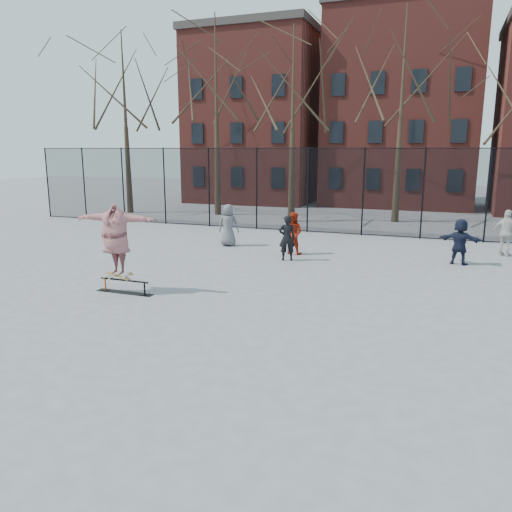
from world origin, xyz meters
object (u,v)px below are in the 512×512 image
at_px(bystander_black, 287,238).
at_px(bystander_navy, 460,242).
at_px(skater, 116,241).
at_px(bystander_white, 507,233).
at_px(bystander_red, 293,233).
at_px(skateboard, 118,277).
at_px(bystander_grey, 228,225).
at_px(skate_rail, 125,288).

height_order(bystander_black, bystander_navy, bystander_black).
xyz_separation_m(skater, bystander_white, (10.63, 9.17, -0.59)).
relative_size(bystander_red, bystander_navy, 1.00).
height_order(skateboard, bystander_black, bystander_black).
height_order(bystander_grey, bystander_white, bystander_white).
xyz_separation_m(bystander_grey, bystander_red, (2.95, -0.63, -0.06)).
bearing_deg(bystander_grey, skate_rail, 80.16).
height_order(skate_rail, bystander_grey, bystander_grey).
distance_m(skate_rail, bystander_red, 7.36).
bearing_deg(bystander_white, bystander_navy, 77.45).
bearing_deg(skateboard, bystander_grey, 89.06).
bearing_deg(bystander_grey, bystander_red, 157.50).
relative_size(skateboard, bystander_red, 0.51).
distance_m(bystander_red, bystander_navy, 5.91).
bearing_deg(bystander_red, skate_rail, 71.34).
distance_m(skater, bystander_navy, 11.42).
xyz_separation_m(skateboard, bystander_white, (10.63, 9.17, 0.43)).
distance_m(bystander_black, bystander_white, 8.26).
height_order(bystander_white, bystander_navy, bystander_white).
distance_m(skateboard, bystander_grey, 7.39).
distance_m(skateboard, bystander_black, 6.43).
height_order(skater, bystander_black, skater).
bearing_deg(bystander_white, skate_rail, 66.72).
height_order(skater, bystander_navy, skater).
relative_size(skate_rail, bystander_red, 1.09).
height_order(skateboard, bystander_navy, bystander_navy).
xyz_separation_m(skate_rail, bystander_navy, (8.77, 7.04, 0.65)).
height_order(skate_rail, bystander_red, bystander_red).
bearing_deg(skater, bystander_white, 32.67).
relative_size(skater, bystander_red, 1.50).
relative_size(bystander_red, bystander_white, 0.92).
bearing_deg(skater, bystander_red, 57.39).
bearing_deg(bystander_grey, bystander_navy, 167.41).
height_order(bystander_red, bystander_navy, bystander_navy).
bearing_deg(bystander_navy, bystander_white, -112.91).
distance_m(skate_rail, bystander_grey, 7.41).
xyz_separation_m(bystander_grey, bystander_white, (10.51, 1.79, 0.00)).
bearing_deg(bystander_white, skater, 66.18).
relative_size(skate_rail, bystander_white, 1.01).
bearing_deg(bystander_white, skateboard, 66.18).
xyz_separation_m(skateboard, skater, (0.00, 0.00, 1.02)).
height_order(skateboard, bystander_red, bystander_red).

